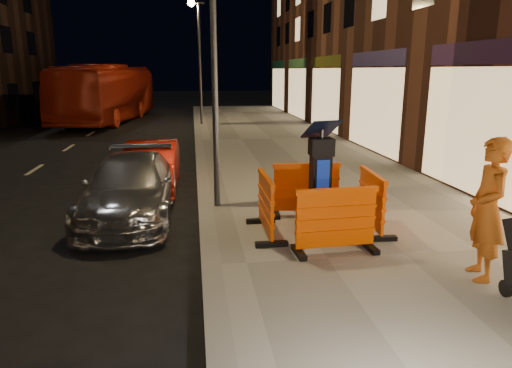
{
  "coord_description": "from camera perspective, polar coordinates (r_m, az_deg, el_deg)",
  "views": [
    {
      "loc": [
        -0.2,
        -6.25,
        2.94
      ],
      "look_at": [
        0.8,
        1.0,
        1.1
      ],
      "focal_mm": 32.0,
      "sensor_mm": 36.0,
      "label": 1
    }
  ],
  "objects": [
    {
      "name": "bus_doubledecker",
      "position": [
        28.09,
        -17.76,
        7.45
      ],
      "size": [
        4.19,
        11.79,
        3.21
      ],
      "primitive_type": "imported",
      "rotation": [
        0.0,
        0.0,
        -0.13
      ],
      "color": "maroon",
      "rests_on": "ground"
    },
    {
      "name": "barrier_kerbside",
      "position": [
        7.86,
        1.23,
        -2.69
      ],
      "size": [
        0.56,
        1.34,
        1.04
      ],
      "primitive_type": "cube",
      "rotation": [
        0.0,
        0.0,
        1.58
      ],
      "color": "#FF5100",
      "rests_on": "sidewalk"
    },
    {
      "name": "sidewalk",
      "position": [
        7.59,
        18.0,
        -8.81
      ],
      "size": [
        6.0,
        60.0,
        0.15
      ],
      "primitive_type": "cube",
      "color": "gray",
      "rests_on": "ground"
    },
    {
      "name": "car_red",
      "position": [
        11.83,
        -12.76,
        -0.63
      ],
      "size": [
        1.28,
        3.6,
        1.18
      ],
      "primitive_type": "imported",
      "rotation": [
        0.0,
        0.0,
        -0.01
      ],
      "color": "#961107",
      "rests_on": "ground"
    },
    {
      "name": "ground_plane",
      "position": [
        6.91,
        -5.55,
        -11.14
      ],
      "size": [
        120.0,
        120.0,
        0.0
      ],
      "primitive_type": "plane",
      "color": "black",
      "rests_on": "ground"
    },
    {
      "name": "barrier_back",
      "position": [
        8.94,
        6.3,
        -0.69
      ],
      "size": [
        1.37,
        0.65,
        1.04
      ],
      "primitive_type": "cube",
      "rotation": [
        0.0,
        0.0,
        -0.08
      ],
      "color": "#FF5100",
      "rests_on": "sidewalk"
    },
    {
      "name": "car_silver",
      "position": [
        9.77,
        -15.16,
        -3.92
      ],
      "size": [
        1.8,
        4.26,
        1.23
      ],
      "primitive_type": "imported",
      "rotation": [
        0.0,
        0.0,
        -0.02
      ],
      "color": "#A8A8AC",
      "rests_on": "ground"
    },
    {
      "name": "street_lamp_far",
      "position": [
        24.26,
        -7.01,
        14.51
      ],
      "size": [
        0.12,
        0.12,
        6.0
      ],
      "primitive_type": "cylinder",
      "color": "#3F3F44",
      "rests_on": "sidewalk"
    },
    {
      "name": "kerb",
      "position": [
        6.88,
        -5.56,
        -10.57
      ],
      "size": [
        0.3,
        60.0,
        0.15
      ],
      "primitive_type": "cube",
      "color": "slate",
      "rests_on": "ground"
    },
    {
      "name": "parking_kiosk",
      "position": [
        7.95,
        8.03,
        0.45
      ],
      "size": [
        0.6,
        0.6,
        1.86
      ],
      "primitive_type": "cube",
      "rotation": [
        0.0,
        0.0,
        -0.03
      ],
      "color": "black",
      "rests_on": "sidewalk"
    },
    {
      "name": "street_lamp_mid",
      "position": [
        9.27,
        -5.25,
        15.35
      ],
      "size": [
        0.12,
        0.12,
        6.0
      ],
      "primitive_type": "cylinder",
      "color": "#3F3F44",
      "rests_on": "sidewalk"
    },
    {
      "name": "man",
      "position": [
        6.83,
        26.95,
        -2.86
      ],
      "size": [
        0.62,
        0.8,
        1.95
      ],
      "primitive_type": "imported",
      "rotation": [
        0.0,
        0.0,
        -1.8
      ],
      "color": "#A14911",
      "rests_on": "sidewalk"
    },
    {
      "name": "barrier_front",
      "position": [
        7.19,
        9.96,
        -4.52
      ],
      "size": [
        1.36,
        0.63,
        1.04
      ],
      "primitive_type": "cube",
      "rotation": [
        0.0,
        0.0,
        0.06
      ],
      "color": "#FF5100",
      "rests_on": "sidewalk"
    },
    {
      "name": "barrier_bldgside",
      "position": [
        8.36,
        14.21,
        -2.09
      ],
      "size": [
        0.63,
        1.37,
        1.04
      ],
      "primitive_type": "cube",
      "rotation": [
        0.0,
        0.0,
        1.51
      ],
      "color": "#FF5100",
      "rests_on": "sidewalk"
    }
  ]
}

